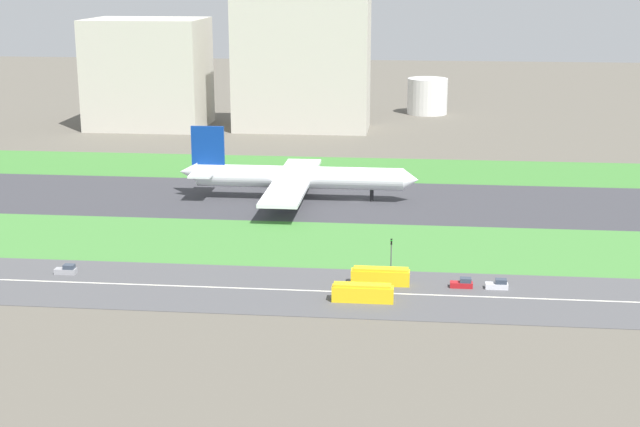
{
  "coord_description": "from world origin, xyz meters",
  "views": [
    {
      "loc": [
        15.44,
        -242.49,
        60.85
      ],
      "look_at": [
        -6.28,
        -36.5,
        6.0
      ],
      "focal_mm": 52.02,
      "sensor_mm": 36.0,
      "label": 1
    }
  ],
  "objects_px": {
    "traffic_light": "(391,253)",
    "bus_0": "(363,293)",
    "bus_1": "(380,276)",
    "hangar_building": "(302,63)",
    "fuel_tank_west": "(427,96)",
    "car_5": "(67,270)",
    "airliner": "(293,177)",
    "terminal_building": "(148,73)",
    "car_6": "(462,283)",
    "car_2": "(498,285)"
  },
  "relations": [
    {
      "from": "car_2",
      "to": "terminal_building",
      "type": "distance_m",
      "value": 220.09
    },
    {
      "from": "traffic_light",
      "to": "bus_0",
      "type": "bearing_deg",
      "value": -104.79
    },
    {
      "from": "bus_1",
      "to": "fuel_tank_west",
      "type": "xyz_separation_m",
      "value": [
        10.59,
        227.0,
        5.82
      ]
    },
    {
      "from": "car_6",
      "to": "fuel_tank_west",
      "type": "xyz_separation_m",
      "value": [
        -5.57,
        227.0,
        6.72
      ]
    },
    {
      "from": "traffic_light",
      "to": "bus_1",
      "type": "bearing_deg",
      "value": -103.01
    },
    {
      "from": "airliner",
      "to": "car_6",
      "type": "distance_m",
      "value": 80.43
    },
    {
      "from": "airliner",
      "to": "car_6",
      "type": "relative_size",
      "value": 14.77
    },
    {
      "from": "hangar_building",
      "to": "terminal_building",
      "type": "bearing_deg",
      "value": 180.0
    },
    {
      "from": "car_6",
      "to": "car_5",
      "type": "xyz_separation_m",
      "value": [
        -80.64,
        0.0,
        0.0
      ]
    },
    {
      "from": "bus_1",
      "to": "bus_0",
      "type": "bearing_deg",
      "value": -106.19
    },
    {
      "from": "fuel_tank_west",
      "to": "bus_1",
      "type": "bearing_deg",
      "value": -92.67
    },
    {
      "from": "airliner",
      "to": "fuel_tank_west",
      "type": "bearing_deg",
      "value": 76.88
    },
    {
      "from": "bus_1",
      "to": "traffic_light",
      "type": "height_order",
      "value": "traffic_light"
    },
    {
      "from": "bus_1",
      "to": "airliner",
      "type": "bearing_deg",
      "value": 111.26
    },
    {
      "from": "car_6",
      "to": "bus_0",
      "type": "bearing_deg",
      "value": -152.32
    },
    {
      "from": "traffic_light",
      "to": "fuel_tank_west",
      "type": "relative_size",
      "value": 0.42
    },
    {
      "from": "bus_1",
      "to": "fuel_tank_west",
      "type": "height_order",
      "value": "fuel_tank_west"
    },
    {
      "from": "airliner",
      "to": "hangar_building",
      "type": "relative_size",
      "value": 1.26
    },
    {
      "from": "hangar_building",
      "to": "car_5",
      "type": "bearing_deg",
      "value": -98.22
    },
    {
      "from": "car_2",
      "to": "fuel_tank_west",
      "type": "bearing_deg",
      "value": 93.14
    },
    {
      "from": "bus_1",
      "to": "car_6",
      "type": "bearing_deg",
      "value": 0.0
    },
    {
      "from": "bus_0",
      "to": "car_2",
      "type": "distance_m",
      "value": 27.81
    },
    {
      "from": "traffic_light",
      "to": "fuel_tank_west",
      "type": "distance_m",
      "value": 219.21
    },
    {
      "from": "terminal_building",
      "to": "hangar_building",
      "type": "xyz_separation_m",
      "value": [
        60.88,
        0.0,
        4.61
      ]
    },
    {
      "from": "car_2",
      "to": "fuel_tank_west",
      "type": "height_order",
      "value": "fuel_tank_west"
    },
    {
      "from": "car_2",
      "to": "traffic_light",
      "type": "relative_size",
      "value": 0.61
    },
    {
      "from": "terminal_building",
      "to": "traffic_light",
      "type": "bearing_deg",
      "value": -59.88
    },
    {
      "from": "bus_0",
      "to": "traffic_light",
      "type": "bearing_deg",
      "value": -104.79
    },
    {
      "from": "bus_0",
      "to": "hangar_building",
      "type": "height_order",
      "value": "hangar_building"
    },
    {
      "from": "bus_1",
      "to": "bus_0",
      "type": "height_order",
      "value": "same"
    },
    {
      "from": "car_5",
      "to": "airliner",
      "type": "bearing_deg",
      "value": 60.79
    },
    {
      "from": "bus_1",
      "to": "car_6",
      "type": "distance_m",
      "value": 16.18
    },
    {
      "from": "bus_0",
      "to": "terminal_building",
      "type": "xyz_separation_m",
      "value": [
        -96.18,
        192.0,
        19.27
      ]
    },
    {
      "from": "bus_0",
      "to": "car_6",
      "type": "bearing_deg",
      "value": -152.32
    },
    {
      "from": "airliner",
      "to": "hangar_building",
      "type": "xyz_separation_m",
      "value": [
        -11.74,
        114.0,
        19.46
      ]
    },
    {
      "from": "hangar_building",
      "to": "fuel_tank_west",
      "type": "xyz_separation_m",
      "value": [
        48.8,
        45.0,
        -18.05
      ]
    },
    {
      "from": "airliner",
      "to": "bus_1",
      "type": "bearing_deg",
      "value": -68.74
    },
    {
      "from": "bus_1",
      "to": "hangar_building",
      "type": "bearing_deg",
      "value": 101.86
    },
    {
      "from": "bus_0",
      "to": "car_6",
      "type": "xyz_separation_m",
      "value": [
        19.06,
        10.0,
        -0.9
      ]
    },
    {
      "from": "airliner",
      "to": "bus_0",
      "type": "distance_m",
      "value": 81.6
    },
    {
      "from": "airliner",
      "to": "bus_0",
      "type": "bearing_deg",
      "value": -73.19
    },
    {
      "from": "car_5",
      "to": "hangar_building",
      "type": "relative_size",
      "value": 0.09
    },
    {
      "from": "terminal_building",
      "to": "hangar_building",
      "type": "bearing_deg",
      "value": 0.0
    },
    {
      "from": "car_2",
      "to": "hangar_building",
      "type": "bearing_deg",
      "value": 108.6
    },
    {
      "from": "car_6",
      "to": "traffic_light",
      "type": "xyz_separation_m",
      "value": [
        -14.31,
        7.99,
        3.37
      ]
    },
    {
      "from": "hangar_building",
      "to": "bus_0",
      "type": "bearing_deg",
      "value": -79.58
    },
    {
      "from": "car_2",
      "to": "car_5",
      "type": "height_order",
      "value": "same"
    },
    {
      "from": "fuel_tank_west",
      "to": "car_2",
      "type": "bearing_deg",
      "value": -86.86
    },
    {
      "from": "airliner",
      "to": "car_6",
      "type": "xyz_separation_m",
      "value": [
        42.62,
        -68.0,
        -5.31
      ]
    },
    {
      "from": "car_5",
      "to": "car_2",
      "type": "bearing_deg",
      "value": 0.0
    }
  ]
}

